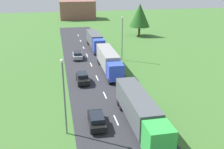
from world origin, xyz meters
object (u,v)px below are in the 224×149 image
car_third (97,120)px  tree_birch (140,15)px  truck_fourth (95,40)px  lamppost_second (64,94)px  truck_second (140,111)px  truck_third (109,60)px  distant_building (77,10)px  car_fourth (83,78)px  car_fifth (77,55)px  lamppost_third (122,36)px

car_third → tree_birch: tree_birch is taller
truck_fourth → lamppost_second: (-8.41, -35.20, 2.57)m
lamppost_second → truck_second: bearing=-4.0°
truck_second → truck_fourth: truck_fourth is taller
truck_third → tree_birch: 32.40m
truck_third → distant_building: bearing=89.8°
truck_second → car_fourth: 15.47m
lamppost_second → distant_building: bearing=84.2°
truck_fourth → car_fourth: 21.76m
car_fourth → car_fifth: (0.37, 13.47, -0.03)m
truck_third → car_fifth: 10.06m
car_fifth → lamppost_second: (-3.59, -27.58, 3.82)m
truck_second → distant_building: 85.29m
truck_fourth → car_third: size_ratio=2.84×
car_fourth → distant_building: distant_building is taller
truck_fourth → distant_building: (0.19, 49.52, 1.47)m
car_fifth → distant_building: (5.02, 57.14, 2.72)m
truck_third → car_fourth: truck_third is taller
distant_building → tree_birch: bearing=-68.7°
truck_second → lamppost_second: lamppost_second is taller
lamppost_third → distant_building: lamppost_third is taller
truck_second → lamppost_third: size_ratio=1.52×
truck_second → car_fourth: (-4.80, 14.66, -1.23)m
car_third → car_fourth: (-0.17, 13.35, 0.05)m
truck_third → car_fourth: 7.11m
truck_third → car_fifth: size_ratio=3.05×
car_fourth → lamppost_second: 14.96m
tree_birch → car_fourth: bearing=-120.8°
car_fifth → lamppost_second: bearing=-97.4°
truck_fourth → truck_second: bearing=-90.6°
truck_second → truck_third: size_ratio=1.02×
truck_second → truck_third: truck_third is taller
car_fourth → truck_fourth: bearing=76.2°
lamppost_second → tree_birch: (23.11, 47.45, 1.17)m
truck_third → truck_second: bearing=-91.1°
truck_fourth → car_third: 34.83m
car_fifth → lamppost_third: lamppost_third is taller
truck_third → car_third: (-5.00, -18.07, -1.29)m
car_fifth → tree_birch: bearing=45.5°
car_fourth → lamppost_third: (9.17, 10.96, 3.99)m
car_fourth → lamppost_third: 14.84m
distant_building → car_third: bearing=-93.6°
car_third → lamppost_third: size_ratio=0.50×
truck_third → truck_fourth: (0.02, 16.37, -0.02)m
lamppost_second → distant_building: 85.16m
truck_third → lamppost_second: 20.77m
car_fourth → lamppost_third: bearing=50.1°
car_third → car_fifth: bearing=89.6°
tree_birch → distant_building: (-14.50, 37.28, -2.27)m
truck_third → lamppost_second: bearing=-114.0°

